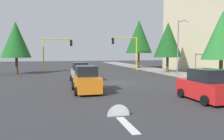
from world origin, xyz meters
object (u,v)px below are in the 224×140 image
Objects in this scene: car_silver at (80,73)px; pedestrian_crossing at (209,76)px; tree_roadside_far at (139,37)px; tree_roadside_mid at (168,40)px; car_red at (205,86)px; street_lamp_curbside at (180,42)px; tree_roadside_near at (222,35)px; tree_opposite_side at (16,40)px; traffic_signal_far_right at (56,48)px; traffic_signal_far_left at (126,47)px; car_orange at (86,80)px.

car_silver is 2.17× the size of pedestrian_crossing.
tree_roadside_far reaches higher than tree_roadside_mid.
car_red is at bearing 30.99° from car_silver.
tree_roadside_far reaches higher than street_lamp_curbside.
tree_opposite_side is (-14.00, -21.50, 0.06)m from tree_roadside_near.
traffic_signal_far_right is 13.01m from car_silver.
street_lamp_curbside is 0.96× the size of tree_opposite_side.
street_lamp_curbside is 1.90× the size of car_silver.
tree_roadside_mid is 18.97m from car_red.
traffic_signal_far_left reaches higher than pedestrian_crossing.
tree_roadside_near reaches higher than car_orange.
pedestrian_crossing is (0.10, 10.67, 0.01)m from car_orange.
car_silver is (10.51, 7.63, -3.87)m from tree_opposite_side.
tree_roadside_far reaches higher than tree_opposite_side.
tree_roadside_mid reaches higher than car_red.
tree_roadside_near reaches higher than car_red.
traffic_signal_far_right is at bearing -173.62° from car_orange.
tree_opposite_side is at bearing -100.78° from tree_roadside_mid.
tree_roadside_mid is at bearing 2.86° from tree_roadside_far.
car_orange is (2.38, -14.07, -3.81)m from tree_roadside_near.
car_red is at bearing 53.91° from car_orange.
tree_roadside_near is 1.88× the size of car_red.
car_red reaches higher than pedestrian_crossing.
car_silver is (-10.71, -6.43, -0.00)m from car_red.
tree_roadside_near is 25.66m from tree_opposite_side.
tree_roadside_near is at bearing 126.19° from pedestrian_crossing.
traffic_signal_far_left is 20.81m from car_orange.
traffic_signal_far_right is 3.06× the size of pedestrian_crossing.
traffic_signal_far_right is at bearing -169.81° from car_silver.
tree_roadside_mid is at bearing 132.39° from car_orange.
street_lamp_curbside is 13.21m from car_silver.
car_silver reaches higher than pedestrian_crossing.
tree_roadside_far is at bearing 142.05° from car_silver.
tree_roadside_far is 1.26× the size of tree_roadside_near.
street_lamp_curbside is 9.04m from pedestrian_crossing.
street_lamp_curbside reaches higher than traffic_signal_far_right.
traffic_signal_far_right is at bearing 110.39° from tree_opposite_side.
tree_roadside_mid is 13.40m from pedestrian_crossing.
tree_roadside_far is (-14.39, 0.30, 1.62)m from street_lamp_curbside.
car_orange is at bearing -26.71° from traffic_signal_far_left.
car_red is at bearing -40.54° from pedestrian_crossing.
street_lamp_curbside reaches higher than car_orange.
tree_roadside_far is at bearing -177.14° from tree_roadside_near.
car_silver is (2.12, -12.57, -3.45)m from street_lamp_curbside.
tree_opposite_side is at bearing -155.59° from car_orange.
car_silver is at bearing -119.70° from pedestrian_crossing.
car_orange is at bearing -1.89° from car_silver.
car_red is at bearing 33.53° from tree_opposite_side.
street_lamp_curbside is 0.97× the size of tree_roadside_near.
pedestrian_crossing is (8.09, -2.09, -3.44)m from street_lamp_curbside.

